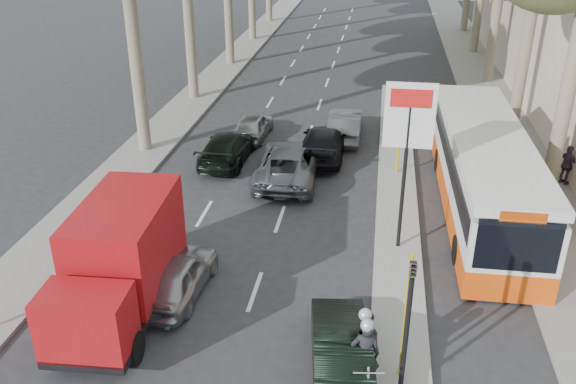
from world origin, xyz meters
name	(u,v)px	position (x,y,z in m)	size (l,w,h in m)	color
ground	(273,338)	(0.00, 0.00, 0.00)	(120.00, 120.00, 0.00)	#28282B
sidewalk_right	(484,86)	(8.60, 25.00, 0.06)	(3.20, 70.00, 0.12)	gray
median_left	(229,64)	(-8.00, 28.00, 0.06)	(2.40, 64.00, 0.12)	gray
traffic_island	(396,173)	(3.25, 11.00, 0.08)	(1.50, 26.00, 0.16)	gray
billboard	(407,144)	(3.25, 5.00, 3.70)	(1.50, 12.10, 5.60)	yellow
traffic_light_island	(409,307)	(3.25, -1.50, 2.49)	(0.16, 0.41, 3.60)	black
silver_hatchback	(178,276)	(-3.05, 1.52, 0.63)	(1.48, 3.69, 1.26)	#A4A6AC
dark_hatchback	(341,346)	(1.80, -0.80, 0.64)	(1.37, 3.91, 1.29)	black
queue_car_a	(289,163)	(-1.10, 9.94, 0.72)	(2.38, 5.16, 1.43)	#53575C
queue_car_b	(323,143)	(0.05, 12.40, 0.69)	(1.92, 4.72, 1.37)	black
queue_car_c	(253,126)	(-3.50, 14.38, 0.60)	(1.42, 3.54, 1.21)	gray
queue_car_d	(345,124)	(0.84, 15.00, 0.70)	(1.48, 4.26, 1.40)	#4A4C51
queue_car_e	(227,148)	(-4.00, 11.35, 0.65)	(1.81, 4.46, 1.30)	black
red_truck	(121,260)	(-4.28, 0.66, 1.61)	(2.43, 5.79, 3.04)	black
city_bus	(484,170)	(6.20, 8.22, 1.62)	(2.72, 11.73, 3.08)	#E74D0C
motorcycle	(364,352)	(2.37, -1.25, 0.93)	(0.97, 2.39, 2.04)	black
pedestrian_near	(567,165)	(9.82, 10.92, 0.92)	(0.94, 0.46, 1.60)	#403149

